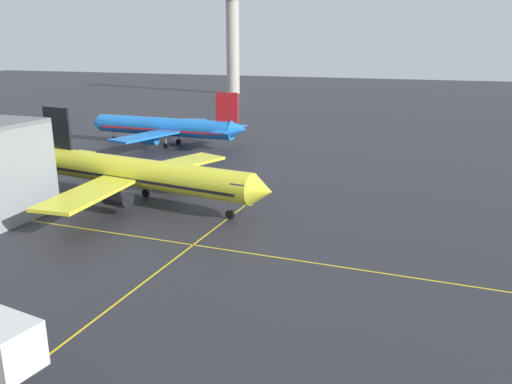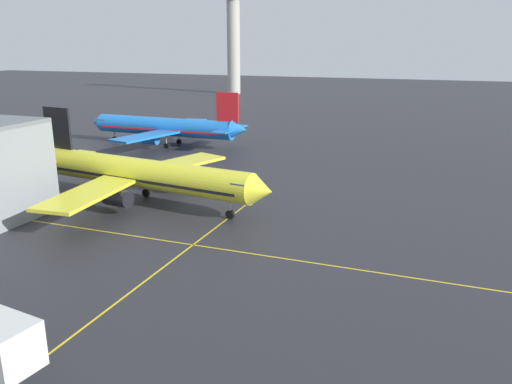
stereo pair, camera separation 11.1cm
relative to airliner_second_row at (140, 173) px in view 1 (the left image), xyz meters
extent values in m
cylinder|color=yellow|center=(0.52, -0.07, 0.07)|extent=(31.38, 7.58, 3.70)
cone|color=yellow|center=(17.23, -2.18, 0.07)|extent=(2.97, 3.92, 3.63)
cone|color=yellow|center=(-16.49, 2.08, 0.46)|extent=(3.53, 3.88, 3.52)
cube|color=black|center=(-13.98, 1.77, 4.65)|extent=(4.68, 0.93, 5.84)
cube|color=yellow|center=(-14.83, -1.07, 0.46)|extent=(3.73, 5.42, 0.23)
cube|color=yellow|center=(-14.09, 4.73, 0.46)|extent=(3.73, 5.42, 0.23)
cube|color=yellow|center=(-1.49, -8.16, -0.52)|extent=(6.27, 14.98, 0.39)
cube|color=yellow|center=(0.59, 8.27, -0.52)|extent=(9.59, 15.46, 0.39)
cylinder|color=black|center=(0.08, -5.11, -1.78)|extent=(3.54, 2.44, 2.05)
cylinder|color=black|center=(1.35, 4.93, -1.78)|extent=(3.54, 2.44, 2.05)
cube|color=#385166|center=(15.01, -1.90, 0.60)|extent=(2.17, 3.60, 0.68)
cube|color=black|center=(0.52, -0.07, -0.39)|extent=(28.91, 7.30, 0.35)
cylinder|color=#99999E|center=(13.08, -1.65, -2.32)|extent=(0.27, 0.27, 1.61)
cylinder|color=black|center=(13.08, -1.65, -3.39)|extent=(1.12, 0.57, 1.07)
cylinder|color=#99999E|center=(-1.73, -2.33, -2.32)|extent=(0.27, 0.27, 1.61)
cylinder|color=black|center=(-1.73, -2.33, -3.39)|extent=(1.12, 0.57, 1.07)
cylinder|color=#99999E|center=(-1.10, 2.69, -2.32)|extent=(0.27, 0.27, 1.61)
cylinder|color=black|center=(-1.10, 2.69, -3.39)|extent=(1.12, 0.57, 1.07)
cylinder|color=blue|center=(-17.29, 34.96, -0.10)|extent=(29.93, 3.99, 3.55)
cone|color=blue|center=(-33.44, 35.20, -0.10)|extent=(2.48, 3.51, 3.48)
cone|color=blue|center=(-0.86, 34.72, 0.28)|extent=(3.04, 3.41, 3.37)
cube|color=red|center=(-3.28, 34.75, 4.29)|extent=(4.49, 0.40, 5.60)
cube|color=blue|center=(-2.77, 37.55, 0.28)|extent=(3.06, 4.90, 0.22)
cube|color=blue|center=(-2.86, 31.95, 0.28)|extent=(3.06, 4.90, 0.22)
cube|color=blue|center=(-16.23, 42.88, -0.66)|extent=(7.47, 14.68, 0.37)
cube|color=blue|center=(-16.47, 27.01, -0.66)|extent=(7.85, 14.73, 0.37)
cylinder|color=blue|center=(-17.40, 39.82, -1.87)|extent=(3.20, 2.01, 1.96)
cylinder|color=blue|center=(-17.54, 30.11, -1.87)|extent=(3.20, 2.01, 1.96)
cube|color=#385166|center=(-31.29, 35.17, 0.42)|extent=(1.73, 3.29, 0.65)
cube|color=red|center=(-17.29, 34.96, -0.54)|extent=(27.54, 3.99, 0.34)
cylinder|color=#99999E|center=(-29.42, 35.14, -2.38)|extent=(0.26, 0.26, 1.54)
cylinder|color=black|center=(-29.42, 35.14, -3.41)|extent=(1.03, 0.44, 1.03)
cylinder|color=#99999E|center=(-15.38, 37.36, -2.38)|extent=(0.26, 0.26, 1.54)
cylinder|color=black|center=(-15.38, 37.36, -3.41)|extent=(1.03, 0.44, 1.03)
cylinder|color=#99999E|center=(-15.45, 32.51, -2.38)|extent=(0.26, 0.26, 1.54)
cylinder|color=black|center=(-15.45, 32.51, -3.41)|extent=(1.03, 0.44, 1.03)
cube|color=yellow|center=(12.78, -10.42, -3.92)|extent=(126.62, 0.20, 0.01)
cube|color=yellow|center=(12.78, -26.66, -3.92)|extent=(0.20, 71.46, 0.01)
cylinder|color=#ADA89E|center=(-48.59, 143.44, 14.50)|extent=(5.20, 5.20, 36.85)
camera|label=1|loc=(36.00, -53.66, 15.79)|focal=35.98mm
camera|label=2|loc=(36.10, -53.62, 15.79)|focal=35.98mm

